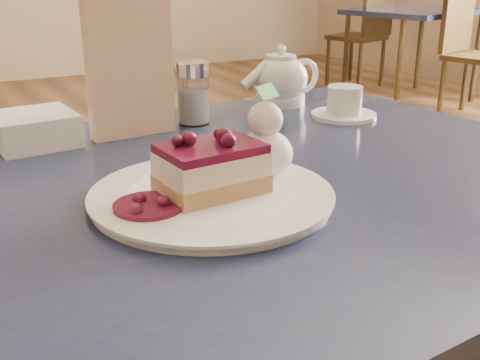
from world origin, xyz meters
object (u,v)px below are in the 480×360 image
dessert_plate (212,197)px  bg_table_far_right (407,92)px  cheesecake_slice (211,169)px  tea_set (293,85)px  main_table (193,244)px

dessert_plate → bg_table_far_right: dessert_plate is taller
dessert_plate → cheesecake_slice: cheesecake_slice is taller
dessert_plate → cheesecake_slice: size_ratio=2.28×
tea_set → dessert_plate: bearing=-134.6°
main_table → tea_set: tea_set is taller
tea_set → bg_table_far_right: size_ratio=0.16×
tea_set → bg_table_far_right: 3.66m
main_table → cheesecake_slice: bearing=-90.0°
tea_set → cheesecake_slice: bearing=-134.6°
cheesecake_slice → tea_set: (0.36, 0.36, 0.00)m
main_table → dessert_plate: dessert_plate is taller
main_table → tea_set: (0.36, 0.31, 0.12)m
cheesecake_slice → main_table: bearing=90.0°
tea_set → main_table: bearing=-139.1°
main_table → dessert_plate: size_ratio=4.37×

